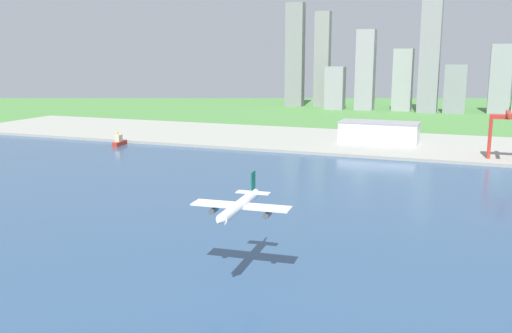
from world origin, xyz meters
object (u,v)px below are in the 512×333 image
at_px(warehouse_main, 379,132).
at_px(port_crane_red, 507,125).
at_px(tugboat_small, 119,142).
at_px(airplane_landing, 239,206).

bearing_deg(warehouse_main, port_crane_red, -25.21).
bearing_deg(port_crane_red, tugboat_small, -173.43).
xyz_separation_m(port_crane_red, warehouse_main, (-96.90, 45.62, -15.73)).
relative_size(port_crane_red, warehouse_main, 0.53).
height_order(tugboat_small, warehouse_main, warehouse_main).
height_order(tugboat_small, port_crane_red, port_crane_red).
height_order(port_crane_red, warehouse_main, port_crane_red).
bearing_deg(warehouse_main, tugboat_small, -158.68).
xyz_separation_m(airplane_landing, warehouse_main, (-0.11, 309.75, -14.07)).
xyz_separation_m(tugboat_small, port_crane_red, (303.37, 34.96, 23.70)).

